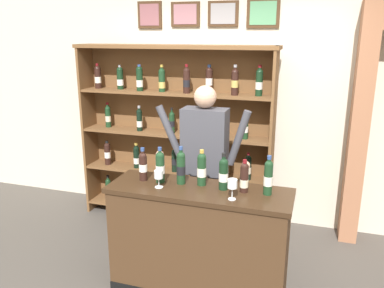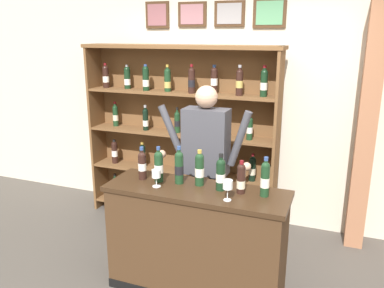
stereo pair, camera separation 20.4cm
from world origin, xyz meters
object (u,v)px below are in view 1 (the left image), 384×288
wine_glass_right (159,176)px  tasting_bottle_chianti (143,165)px  tasting_bottle_rosso (268,177)px  wine_glass_center (232,185)px  wine_shelf (175,129)px  tasting_counter (199,241)px  tasting_bottle_vin_santo (224,173)px  tasting_bottle_super_tuscan (181,167)px  tasting_bottle_brunello (244,177)px  tasting_bottle_bianco (202,168)px  tasting_bottle_grappa (160,166)px  shopkeeper (205,154)px

wine_glass_right → tasting_bottle_chianti: bearing=148.7°
tasting_bottle_rosso → wine_glass_center: size_ratio=1.95×
wine_shelf → tasting_counter: wine_shelf is taller
tasting_bottle_vin_santo → tasting_bottle_super_tuscan: bearing=177.9°
tasting_bottle_vin_santo → tasting_bottle_brunello: 0.17m
tasting_bottle_brunello → tasting_bottle_rosso: size_ratio=0.84×
tasting_bottle_bianco → tasting_bottle_vin_santo: (0.19, -0.04, -0.01)m
tasting_bottle_bianco → wine_glass_center: 0.38m
wine_shelf → tasting_bottle_super_tuscan: bearing=-67.7°
tasting_bottle_super_tuscan → tasting_bottle_bianco: 0.18m
tasting_bottle_rosso → wine_glass_right: tasting_bottle_rosso is taller
wine_shelf → wine_glass_right: wine_shelf is taller
tasting_counter → tasting_bottle_super_tuscan: bearing=159.7°
tasting_bottle_chianti → tasting_bottle_brunello: (0.88, 0.01, -0.01)m
tasting_bottle_chianti → tasting_bottle_brunello: bearing=0.4°
tasting_bottle_grappa → tasting_bottle_rosso: size_ratio=0.97×
tasting_bottle_chianti → tasting_bottle_grappa: 0.16m
shopkeeper → tasting_bottle_bianco: 0.49m
tasting_bottle_grappa → tasting_bottle_brunello: tasting_bottle_grappa is taller
shopkeeper → tasting_bottle_rosso: bearing=-37.6°
wine_shelf → tasting_bottle_rosso: 1.72m
tasting_counter → tasting_bottle_grappa: bearing=173.2°
tasting_bottle_chianti → shopkeeper: bearing=52.8°
shopkeeper → tasting_bottle_grappa: (-0.24, -0.52, 0.03)m
tasting_counter → tasting_bottle_bianco: tasting_bottle_bianco is taller
shopkeeper → tasting_bottle_super_tuscan: bearing=-96.9°
tasting_bottle_vin_santo → shopkeeper: bearing=121.0°
tasting_bottle_brunello → wine_glass_center: size_ratio=1.65×
tasting_bottle_grappa → shopkeeper: bearing=65.5°
tasting_bottle_vin_santo → wine_glass_right: tasting_bottle_vin_santo is taller
tasting_bottle_chianti → wine_glass_right: bearing=-31.3°
wine_glass_center → tasting_counter: bearing=156.9°
shopkeeper → wine_shelf: bearing=128.2°
tasting_counter → tasting_bottle_brunello: tasting_bottle_brunello is taller
tasting_bottle_chianti → wine_glass_right: (0.19, -0.12, -0.03)m
tasting_bottle_rosso → wine_glass_center: (-0.24, -0.18, -0.03)m
tasting_bottle_grappa → tasting_bottle_chianti: bearing=179.8°
tasting_bottle_rosso → tasting_bottle_vin_santo: bearing=-179.6°
tasting_bottle_chianti → tasting_bottle_bianco: 0.51m
tasting_bottle_chianti → tasting_bottle_vin_santo: bearing=0.8°
tasting_bottle_brunello → wine_glass_right: bearing=-169.8°
tasting_bottle_chianti → tasting_bottle_super_tuscan: 0.34m
tasting_bottle_rosso → tasting_bottle_brunello: bearing=-178.0°
tasting_bottle_brunello → tasting_bottle_rosso: tasting_bottle_rosso is taller
tasting_counter → tasting_bottle_brunello: bearing=7.7°
tasting_bottle_grappa → tasting_bottle_bianco: 0.36m
tasting_counter → tasting_bottle_chianti: (-0.52, 0.04, 0.61)m
tasting_counter → tasting_bottle_vin_santo: 0.65m
wine_shelf → tasting_bottle_super_tuscan: (0.49, -1.21, -0.01)m
shopkeeper → tasting_bottle_super_tuscan: shopkeeper is taller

